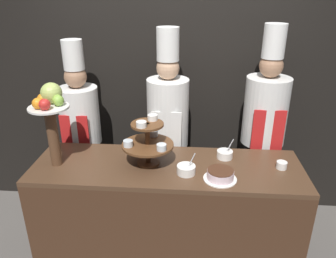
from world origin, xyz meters
TOP-DOWN VIEW (x-y plane):
  - wall_back at (0.00, 1.21)m, footprint 10.00×0.06m
  - buffet_counter at (0.00, 0.31)m, footprint 2.00×0.63m
  - tiered_stand at (-0.14, 0.33)m, footprint 0.38×0.38m
  - fruit_pedestal at (-0.82, 0.29)m, footprint 0.28×0.29m
  - cake_round at (0.38, 0.15)m, footprint 0.23×0.23m
  - cup_white at (0.84, 0.33)m, footprint 0.08×0.08m
  - serving_bowl_near at (0.14, 0.21)m, footprint 0.13×0.13m
  - serving_bowl_far at (0.44, 0.46)m, footprint 0.12×0.12m
  - chef_left at (-0.82, 0.85)m, footprint 0.35×0.35m
  - chef_center_left at (-0.03, 0.85)m, footprint 0.36×0.36m
  - chef_center_right at (0.79, 0.85)m, footprint 0.37×0.37m

SIDE VIEW (x-z plane):
  - buffet_counter at x=0.00m, z-range 0.00..0.92m
  - cup_white at x=0.84m, z-range 0.92..0.97m
  - serving_bowl_far at x=0.44m, z-range 0.87..1.03m
  - chef_left at x=-0.82m, z-range 0.08..1.82m
  - serving_bowl_near at x=0.14m, z-range 0.87..1.03m
  - cake_round at x=0.38m, z-range 0.92..0.99m
  - chef_center_left at x=-0.03m, z-range 0.08..1.93m
  - chef_center_right at x=0.79m, z-range 0.08..1.96m
  - tiered_stand at x=-0.14m, z-range 0.93..1.29m
  - fruit_pedestal at x=-0.82m, z-range 1.04..1.64m
  - wall_back at x=0.00m, z-range 0.00..2.80m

